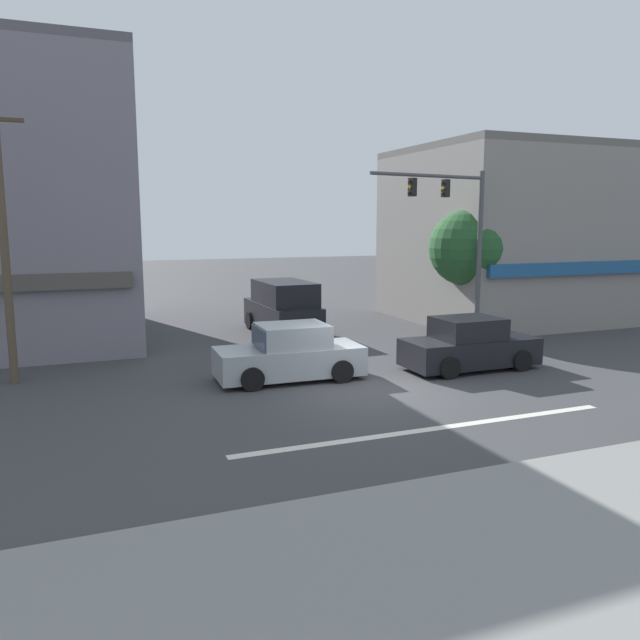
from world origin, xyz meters
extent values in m
plane|color=#3D3D3F|center=(0.00, 0.00, 0.00)|extent=(120.00, 120.00, 0.00)
cube|color=silver|center=(0.00, -3.50, 0.00)|extent=(9.00, 0.24, 0.01)
cube|color=gray|center=(0.00, -8.50, 0.08)|extent=(40.00, 5.00, 0.16)
cube|color=gray|center=(13.43, 8.86, 3.68)|extent=(12.93, 8.46, 7.36)
cube|color=#1E5184|center=(13.43, 4.53, 2.60)|extent=(12.29, 0.24, 0.50)
cube|color=#635F5B|center=(13.43, 8.86, 7.51)|extent=(12.93, 8.46, 0.30)
cylinder|color=#4C3823|center=(7.26, 5.90, 1.16)|extent=(0.32, 0.32, 2.32)
sphere|color=#235128|center=(7.26, 5.90, 3.42)|extent=(2.94, 2.94, 2.94)
cylinder|color=brown|center=(-8.68, 4.12, 3.73)|extent=(0.22, 0.22, 7.46)
cylinder|color=#47474C|center=(6.69, 4.30, 3.10)|extent=(0.18, 0.18, 6.20)
cylinder|color=#47474C|center=(4.31, 3.95, 5.95)|extent=(4.77, 0.83, 0.12)
cube|color=black|center=(5.02, 4.06, 5.55)|extent=(0.23, 0.27, 0.60)
sphere|color=black|center=(4.90, 4.04, 5.73)|extent=(0.12, 0.12, 0.12)
sphere|color=orange|center=(4.90, 4.04, 5.55)|extent=(0.12, 0.12, 0.12)
sphere|color=black|center=(4.90, 4.04, 5.37)|extent=(0.12, 0.12, 0.12)
cube|color=black|center=(3.60, 3.84, 5.55)|extent=(0.23, 0.27, 0.60)
sphere|color=black|center=(3.48, 3.83, 5.73)|extent=(0.12, 0.12, 0.12)
sphere|color=orange|center=(3.48, 3.83, 5.55)|extent=(0.12, 0.12, 0.12)
sphere|color=black|center=(3.48, 3.83, 5.37)|extent=(0.12, 0.12, 0.12)
cube|color=#999EA3|center=(-1.48, 1.70, 0.54)|extent=(4.15, 1.83, 0.80)
cube|color=#999EA3|center=(-1.38, 1.69, 1.26)|extent=(1.95, 1.62, 0.64)
cube|color=#475666|center=(-2.35, 1.72, 1.26)|extent=(0.11, 1.44, 0.54)
cylinder|color=black|center=(-2.78, 0.89, 0.32)|extent=(0.65, 0.20, 0.64)
cylinder|color=black|center=(-2.72, 2.59, 0.32)|extent=(0.65, 0.20, 0.64)
cylinder|color=black|center=(-0.24, 0.80, 0.32)|extent=(0.65, 0.20, 0.64)
cylinder|color=black|center=(-0.18, 2.50, 0.32)|extent=(0.65, 0.20, 0.64)
cube|color=black|center=(4.03, 0.92, 0.54)|extent=(4.11, 1.72, 0.80)
cube|color=black|center=(3.93, 0.91, 1.26)|extent=(1.91, 1.57, 0.64)
cube|color=#475666|center=(4.90, 0.92, 1.26)|extent=(0.07, 1.44, 0.54)
cylinder|color=black|center=(5.29, 1.77, 0.32)|extent=(0.64, 0.18, 0.64)
cylinder|color=black|center=(5.30, 0.07, 0.32)|extent=(0.64, 0.18, 0.64)
cylinder|color=black|center=(2.75, 1.76, 0.32)|extent=(0.64, 0.18, 0.64)
cylinder|color=black|center=(2.76, 0.06, 0.32)|extent=(0.64, 0.18, 0.64)
cube|color=black|center=(0.67, 8.87, 0.66)|extent=(1.94, 4.64, 1.10)
cube|color=black|center=(0.68, 8.57, 1.66)|extent=(1.87, 3.24, 0.90)
cube|color=#475666|center=(0.64, 10.19, 1.66)|extent=(1.66, 0.10, 0.76)
cylinder|color=black|center=(-0.28, 10.28, 0.36)|extent=(0.22, 0.72, 0.72)
cylinder|color=black|center=(1.56, 10.32, 0.36)|extent=(0.22, 0.72, 0.72)
cylinder|color=black|center=(-0.22, 7.42, 0.36)|extent=(0.22, 0.72, 0.72)
cylinder|color=black|center=(1.62, 7.46, 0.36)|extent=(0.22, 0.72, 0.72)
camera|label=1|loc=(-7.00, -14.59, 4.41)|focal=35.00mm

